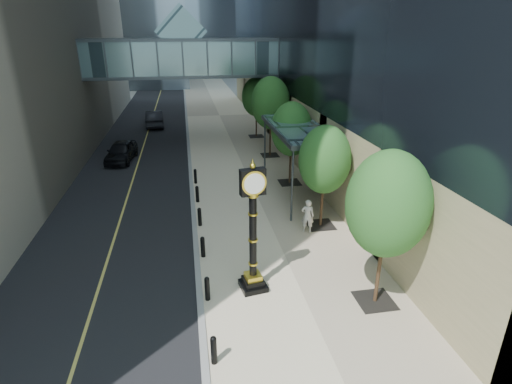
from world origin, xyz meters
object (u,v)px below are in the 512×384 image
car_far (155,118)px  street_clock (253,238)px  pedestrian (308,216)px  car_near (121,151)px

car_far → street_clock: bearing=97.6°
street_clock → pedestrian: street_clock is taller
street_clock → car_near: 20.06m
street_clock → pedestrian: (3.54, 4.31, -1.40)m
car_near → car_far: car_far is taller
car_far → pedestrian: bearing=106.3°
street_clock → pedestrian: size_ratio=2.96×
street_clock → car_far: bearing=91.2°
car_near → pedestrian: bearing=-45.3°
street_clock → car_far: (-5.52, 30.85, -1.49)m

